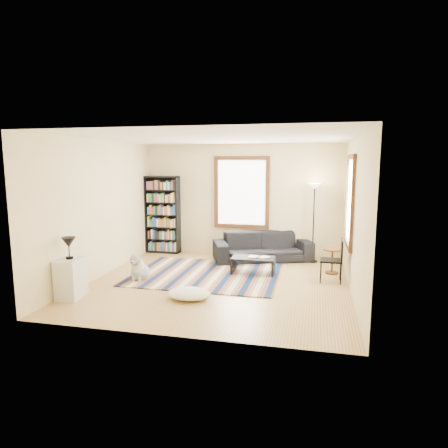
% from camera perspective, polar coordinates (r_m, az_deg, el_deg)
% --- Properties ---
extents(floor, '(5.00, 5.00, 0.10)m').
position_cam_1_polar(floor, '(7.94, -0.81, -8.77)').
color(floor, tan).
rests_on(floor, ground).
extents(ceiling, '(5.00, 5.00, 0.10)m').
position_cam_1_polar(ceiling, '(7.58, -0.86, 12.60)').
color(ceiling, white).
rests_on(ceiling, floor).
extents(wall_back, '(5.00, 0.10, 2.80)m').
position_cam_1_polar(wall_back, '(10.11, 2.60, 3.42)').
color(wall_back, beige).
rests_on(wall_back, floor).
extents(wall_front, '(5.00, 0.10, 2.80)m').
position_cam_1_polar(wall_front, '(5.21, -7.50, -1.75)').
color(wall_front, beige).
rests_on(wall_front, floor).
extents(wall_left, '(0.10, 5.00, 2.80)m').
position_cam_1_polar(wall_left, '(8.59, -17.61, 2.06)').
color(wall_left, beige).
rests_on(wall_left, floor).
extents(wall_right, '(0.10, 5.00, 2.80)m').
position_cam_1_polar(wall_right, '(7.45, 18.58, 1.04)').
color(wall_right, beige).
rests_on(wall_right, floor).
extents(window_back, '(1.20, 0.06, 1.60)m').
position_cam_1_polar(window_back, '(10.01, 2.52, 4.52)').
color(window_back, white).
rests_on(window_back, wall_back).
extents(window_right, '(0.06, 1.20, 1.60)m').
position_cam_1_polar(window_right, '(8.21, 17.56, 3.17)').
color(window_right, white).
rests_on(window_right, wall_right).
extents(rug, '(3.04, 2.43, 0.02)m').
position_cam_1_polar(rug, '(8.51, -2.51, -7.16)').
color(rug, '#0D2043').
rests_on(rug, floor).
extents(sofa, '(1.70, 2.50, 0.68)m').
position_cam_1_polar(sofa, '(9.69, 5.52, -3.20)').
color(sofa, black).
rests_on(sofa, floor).
extents(bookshelf, '(0.90, 0.30, 2.00)m').
position_cam_1_polar(bookshelf, '(10.50, -8.79, 1.33)').
color(bookshelf, black).
rests_on(bookshelf, floor).
extents(coffee_table, '(0.90, 0.50, 0.36)m').
position_cam_1_polar(coffee_table, '(8.53, 4.19, -5.93)').
color(coffee_table, black).
rests_on(coffee_table, floor).
extents(book_a, '(0.21, 0.27, 0.02)m').
position_cam_1_polar(book_a, '(8.50, 3.54, -4.65)').
color(book_a, beige).
rests_on(book_a, coffee_table).
extents(book_b, '(0.27, 0.29, 0.02)m').
position_cam_1_polar(book_b, '(8.52, 5.26, -4.67)').
color(book_b, beige).
rests_on(book_b, coffee_table).
extents(floor_cushion, '(0.88, 0.75, 0.19)m').
position_cam_1_polar(floor_cushion, '(7.05, -5.01, -9.87)').
color(floor_cushion, white).
rests_on(floor_cushion, floor).
extents(floor_lamp, '(0.37, 0.37, 1.86)m').
position_cam_1_polar(floor_lamp, '(9.61, 12.66, 0.11)').
color(floor_lamp, black).
rests_on(floor_lamp, floor).
extents(side_table, '(0.46, 0.46, 0.54)m').
position_cam_1_polar(side_table, '(8.82, 15.20, -5.13)').
color(side_table, '#4B2812').
rests_on(side_table, floor).
extents(folding_chair, '(0.43, 0.41, 0.86)m').
position_cam_1_polar(folding_chair, '(8.19, 15.05, -5.04)').
color(folding_chair, black).
rests_on(folding_chair, floor).
extents(white_cabinet, '(0.42, 0.53, 0.70)m').
position_cam_1_polar(white_cabinet, '(7.49, -21.04, -7.27)').
color(white_cabinet, silver).
rests_on(white_cabinet, floor).
extents(table_lamp, '(0.30, 0.30, 0.38)m').
position_cam_1_polar(table_lamp, '(7.36, -21.27, -3.22)').
color(table_lamp, black).
rests_on(table_lamp, white_cabinet).
extents(dog, '(0.41, 0.57, 0.56)m').
position_cam_1_polar(dog, '(8.22, -11.91, -5.95)').
color(dog, '#AFAFAF').
rests_on(dog, floor).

